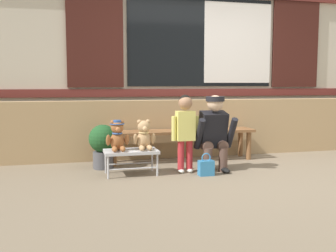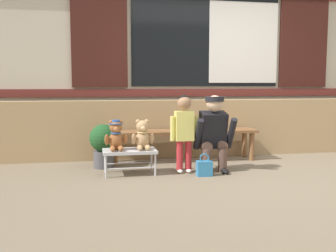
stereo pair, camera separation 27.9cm
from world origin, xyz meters
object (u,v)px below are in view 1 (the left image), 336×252
(handbag_on_ground, at_px, (206,168))
(teddy_bear_with_hat, at_px, (117,136))
(wooden_bench_long, at_px, (181,135))
(child_standing, at_px, (185,125))
(adult_crouching, at_px, (214,133))
(potted_plant, at_px, (103,144))
(teddy_bear_plain, at_px, (144,136))
(small_display_bench, at_px, (131,153))

(handbag_on_ground, bearing_deg, teddy_bear_with_hat, 165.44)
(wooden_bench_long, bearing_deg, handbag_on_ground, -87.79)
(child_standing, distance_m, adult_crouching, 0.40)
(wooden_bench_long, xyz_separation_m, potted_plant, (-1.12, -0.24, -0.05))
(teddy_bear_plain, bearing_deg, potted_plant, 136.37)
(small_display_bench, bearing_deg, teddy_bear_plain, 0.51)
(teddy_bear_with_hat, xyz_separation_m, adult_crouching, (1.21, -0.02, 0.01))
(adult_crouching, distance_m, potted_plant, 1.43)
(small_display_bench, xyz_separation_m, teddy_bear_with_hat, (-0.16, 0.00, 0.21))
(teddy_bear_with_hat, relative_size, handbag_on_ground, 1.34)
(potted_plant, bearing_deg, handbag_on_ground, -31.17)
(adult_crouching, bearing_deg, small_display_bench, 178.93)
(potted_plant, bearing_deg, small_display_bench, -55.79)
(small_display_bench, bearing_deg, teddy_bear_with_hat, 179.23)
(teddy_bear_plain, relative_size, adult_crouching, 0.38)
(wooden_bench_long, bearing_deg, adult_crouching, -71.93)
(wooden_bench_long, relative_size, potted_plant, 3.68)
(teddy_bear_with_hat, distance_m, teddy_bear_plain, 0.32)
(teddy_bear_with_hat, xyz_separation_m, potted_plant, (-0.14, 0.44, -0.15))
(handbag_on_ground, bearing_deg, wooden_bench_long, 92.21)
(small_display_bench, bearing_deg, wooden_bench_long, 39.36)
(teddy_bear_with_hat, height_order, handbag_on_ground, teddy_bear_with_hat)
(child_standing, relative_size, potted_plant, 1.68)
(adult_crouching, bearing_deg, child_standing, -176.85)
(teddy_bear_plain, height_order, adult_crouching, adult_crouching)
(teddy_bear_with_hat, height_order, child_standing, child_standing)
(adult_crouching, distance_m, handbag_on_ground, 0.49)
(teddy_bear_with_hat, height_order, potted_plant, teddy_bear_with_hat)
(adult_crouching, bearing_deg, teddy_bear_with_hat, 178.97)
(wooden_bench_long, distance_m, potted_plant, 1.15)
(small_display_bench, xyz_separation_m, child_standing, (0.67, -0.04, 0.33))
(wooden_bench_long, relative_size, teddy_bear_plain, 5.78)
(wooden_bench_long, xyz_separation_m, adult_crouching, (0.23, -0.70, 0.11))
(small_display_bench, bearing_deg, handbag_on_ground, -16.99)
(small_display_bench, distance_m, handbag_on_ground, 0.92)
(small_display_bench, xyz_separation_m, handbag_on_ground, (0.86, -0.26, -0.17))
(wooden_bench_long, height_order, handbag_on_ground, wooden_bench_long)
(teddy_bear_plain, height_order, child_standing, child_standing)
(small_display_bench, height_order, teddy_bear_plain, teddy_bear_plain)
(small_display_bench, relative_size, handbag_on_ground, 2.35)
(teddy_bear_with_hat, height_order, adult_crouching, adult_crouching)
(adult_crouching, bearing_deg, wooden_bench_long, 108.07)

